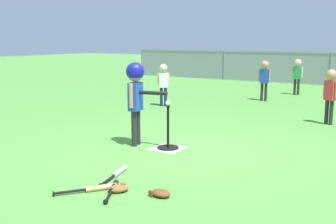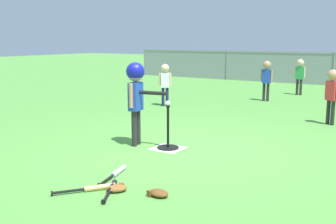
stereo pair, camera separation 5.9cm
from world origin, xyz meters
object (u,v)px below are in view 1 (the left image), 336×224
Objects in this scene: batting_tee at (168,142)px; spare_bat_black at (113,189)px; fielder_near_right at (330,89)px; fielder_deep_right at (163,79)px; spare_bat_wood at (95,188)px; glove_near_bats at (119,188)px; fielder_deep_left at (297,72)px; spare_bat_silver at (117,173)px; batter_child at (136,87)px; baseball_on_tee at (168,103)px; glove_by_plate at (160,193)px; fielder_deep_center at (264,75)px.

spare_bat_black is at bearing -76.46° from batting_tee.
fielder_near_right is 5.09m from spare_bat_black.
fielder_deep_right is 5.74m from spare_bat_wood.
spare_bat_wood is 0.19m from spare_bat_black.
glove_near_bats is at bearing 28.85° from spare_bat_wood.
spare_bat_black is (0.17, 0.10, 0.00)m from spare_bat_wood.
fielder_deep_left is at bearing 113.14° from fielder_near_right.
spare_bat_black is at bearing -56.09° from spare_bat_silver.
spare_bat_silver is at bearing -63.25° from fielder_deep_right.
batter_child is 2.14m from spare_bat_wood.
spare_bat_silver is (0.17, -8.38, -0.63)m from fielder_deep_left.
glove_by_plate is at bearing -60.14° from baseball_on_tee.
fielder_deep_center reaches higher than fielder_near_right.
fielder_near_right reaches higher than fielder_deep_right.
fielder_deep_center reaches higher than spare_bat_black.
spare_bat_black is at bearing 29.88° from spare_bat_wood.
batter_child reaches higher than fielder_deep_right.
fielder_deep_left is 8.84m from spare_bat_black.
fielder_deep_left is 8.40m from spare_bat_silver.
fielder_deep_left is (0.48, 7.11, -0.24)m from batter_child.
fielder_near_right is at bearing -47.47° from fielder_deep_center.
batter_child is 3.87m from fielder_near_right.
fielder_deep_right reaches higher than glove_by_plate.
baseball_on_tee is 2.01m from spare_bat_wood.
batting_tee is 8.69× the size of baseball_on_tee.
glove_near_bats reaches higher than spare_bat_silver.
fielder_deep_right is 0.98× the size of fielder_deep_left.
fielder_deep_right is at bearing 118.05° from glove_near_bats.
fielder_deep_right is 0.97× the size of fielder_deep_center.
fielder_deep_left reaches higher than baseball_on_tee.
batting_tee is 1.21× the size of spare_bat_black.
spare_bat_silver is (0.65, -1.27, -0.87)m from batter_child.
spare_bat_wood is at bearing -105.36° from fielder_near_right.
fielder_near_right is at bearing 81.66° from glove_by_plate.
fielder_deep_center is at bearing 95.45° from spare_bat_wood.
batting_tee is 3.97m from fielder_deep_right.
baseball_on_tee reaches higher than batting_tee.
glove_by_plate is (0.51, 0.15, 0.01)m from spare_bat_black.
batting_tee is at bearing 105.52° from glove_near_bats.
fielder_deep_right is 3.73× the size of glove_near_bats.
batter_child is at bearing -93.86° from fielder_deep_left.
baseball_on_tee is 5.39m from fielder_deep_center.
fielder_deep_left is (0.40, 1.65, -0.01)m from fielder_deep_center.
fielder_deep_right is 5.73m from spare_bat_black.
batter_child reaches higher than glove_by_plate.
batter_child is 1.23× the size of fielder_deep_left.
spare_bat_silver is 1.29× the size of spare_bat_black.
fielder_deep_left is at bearing 91.17° from spare_bat_silver.
fielder_deep_center reaches higher than batting_tee.
spare_bat_silver is 1.20× the size of spare_bat_wood.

